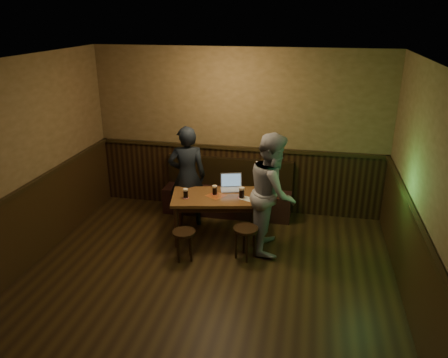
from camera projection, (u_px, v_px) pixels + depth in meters
room at (196, 212)px, 4.94m from camera, size 5.04×6.04×2.84m
bench at (228, 196)px, 7.60m from camera, size 2.20×0.50×0.95m
pub_table at (216, 201)px, 6.65m from camera, size 1.45×1.01×0.71m
stool_left at (184, 237)px, 6.14m from camera, size 0.43×0.43×0.44m
stool_right at (246, 234)px, 6.16m from camera, size 0.45×0.45×0.48m
pint_left at (186, 193)px, 6.51m from camera, size 0.09×0.09×0.15m
pint_mid at (215, 190)px, 6.63m from camera, size 0.10×0.10×0.15m
pint_right at (242, 193)px, 6.51m from camera, size 0.11×0.11×0.17m
laptop at (231, 185)px, 6.84m from camera, size 0.40×0.35×0.24m
menu at (247, 199)px, 6.50m from camera, size 0.26×0.22×0.00m
person_suit at (187, 177)px, 7.02m from camera, size 0.70×0.56×1.67m
person_grey at (273, 193)px, 6.27m from camera, size 0.73×0.91×1.76m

